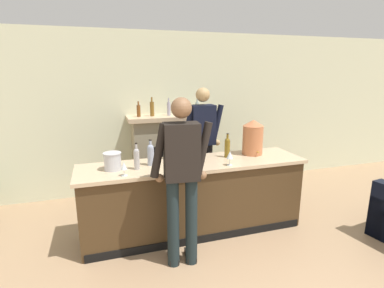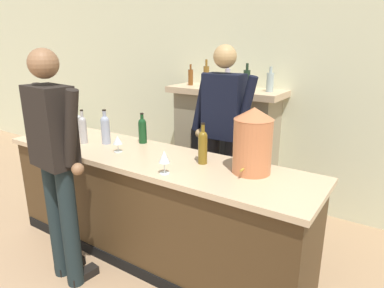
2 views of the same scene
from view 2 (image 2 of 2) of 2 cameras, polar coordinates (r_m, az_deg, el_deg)
wall_back_panel at (r=4.22m, az=7.46°, el=9.71°), size 12.00×0.07×2.75m
bar_counter at (r=3.12m, az=-7.08°, el=-10.20°), size 2.92×0.72×0.96m
fireplace_stone at (r=4.13m, az=5.54°, el=0.01°), size 1.36×0.52×1.68m
potted_plant_corner at (r=5.93m, az=-20.92°, el=-0.32°), size 0.40×0.46×0.70m
person_customer at (r=2.75m, az=-21.73°, el=-2.65°), size 0.66×0.33×1.85m
person_bartender at (r=3.25m, az=5.14°, el=1.59°), size 0.66×0.31×1.86m
copper_dispenser at (r=2.50m, az=10.09°, el=0.58°), size 0.29×0.32×0.49m
ice_bucket_steel at (r=3.62m, az=-19.59°, el=2.69°), size 0.21×0.21×0.21m
wine_bottle_burgundy_dark at (r=3.37m, az=-17.69°, el=2.47°), size 0.07×0.07×0.32m
wine_bottle_chardonnay_pale at (r=3.29m, az=-14.24°, el=2.54°), size 0.08×0.08×0.33m
wine_bottle_rose_blush at (r=3.25m, az=-8.26°, el=2.41°), size 0.08×0.08×0.29m
wine_bottle_port_short at (r=2.67m, az=1.80°, el=-0.28°), size 0.07×0.07×0.33m
wine_glass_near_bucket at (r=3.03m, az=-12.30°, el=0.58°), size 0.09×0.09×0.15m
wine_glass_front_left at (r=3.40m, az=-21.87°, el=1.63°), size 0.07×0.07×0.16m
wine_glass_by_dispenser at (r=2.48m, az=-4.64°, el=-2.23°), size 0.08×0.08×0.18m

